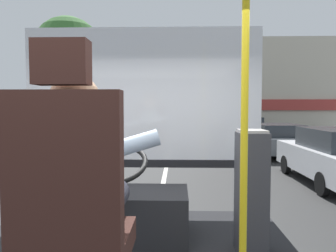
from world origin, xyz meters
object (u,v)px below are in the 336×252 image
steering_console (123,212)px  fare_box (251,192)px  handrail_pole (244,116)px  driver_seat (73,221)px  parked_car_charcoal (276,139)px  bus_driver (81,176)px  parked_car_silver (244,128)px

steering_console → fare_box: fare_box is taller
handrail_pole → fare_box: bearing=72.9°
driver_seat → handrail_pole: size_ratio=0.65×
steering_console → fare_box: size_ratio=1.17×
steering_console → handrail_pole: size_ratio=0.52×
steering_console → parked_car_charcoal: bearing=67.3°
steering_console → handrail_pole: 1.43m
bus_driver → fare_box: (1.02, 0.94, -0.31)m
fare_box → parked_car_silver: bearing=78.8°
bus_driver → parked_car_charcoal: bearing=69.4°
bus_driver → steering_console: (0.00, 1.17, -0.56)m
steering_console → parked_car_charcoal: (4.42, 10.57, -0.40)m
steering_console → parked_car_silver: size_ratio=0.25×
bus_driver → handrail_pole: size_ratio=0.36×
driver_seat → steering_console: driver_seat is taller
driver_seat → parked_car_charcoal: size_ratio=0.36×
driver_seat → handrail_pole: (0.86, 0.52, 0.46)m
driver_seat → parked_car_silver: driver_seat is taller
fare_box → parked_car_silver: size_ratio=0.21×
handrail_pole → parked_car_charcoal: size_ratio=0.55×
handrail_pole → fare_box: handrail_pole is taller
handrail_pole → parked_car_silver: (3.44, 17.09, -1.17)m
parked_car_silver → fare_box: bearing=-101.2°
fare_box → parked_car_charcoal: (3.39, 10.81, -0.64)m
parked_car_charcoal → fare_box: bearing=-107.4°
bus_driver → parked_car_charcoal: bus_driver is taller
handrail_pole → parked_car_charcoal: 11.96m
fare_box → parked_car_silver: fare_box is taller
handrail_pole → fare_box: size_ratio=2.25×
parked_car_charcoal → driver_seat: bearing=-110.4°
driver_seat → parked_car_silver: size_ratio=0.31×
bus_driver → parked_car_charcoal: (4.42, 11.75, -0.96)m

